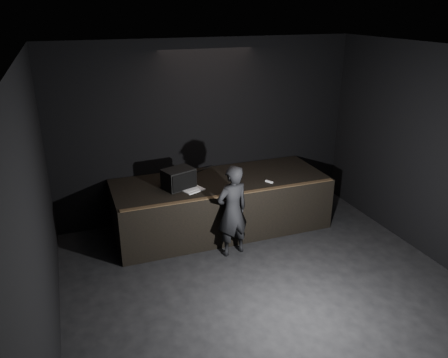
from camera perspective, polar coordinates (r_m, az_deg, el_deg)
ground at (r=6.49m, az=8.18°, el=-16.96°), size 7.00×7.00×0.00m
room_walls at (r=5.47m, az=9.30°, el=-0.18°), size 6.10×7.10×3.52m
stage_riser at (r=8.35m, az=-0.43°, el=-3.29°), size 4.00×1.50×1.00m
riser_lip at (r=7.54m, az=1.40°, el=-1.95°), size 3.92×0.10×0.01m
stage_monitor at (r=7.78m, az=-5.94°, el=0.06°), size 0.62×0.53×0.35m
cable at (r=8.56m, az=-3.37°, el=1.01°), size 0.89×0.55×0.02m
laptop at (r=7.74m, az=-4.36°, el=-0.89°), size 0.45×0.43×0.25m
beer_can at (r=7.74m, az=-4.85°, el=-0.71°), size 0.08×0.08×0.18m
plastic_cup at (r=8.27m, az=0.66°, el=0.57°), size 0.08×0.08×0.10m
wii_remote at (r=8.07m, az=5.91°, el=-0.35°), size 0.11×0.15×0.03m
person at (r=7.37m, az=1.10°, el=-4.18°), size 0.66×0.50×1.63m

